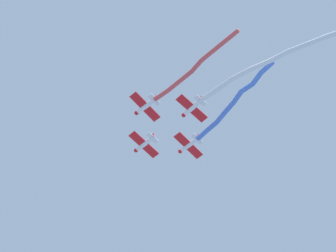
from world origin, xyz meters
name	(u,v)px	position (x,y,z in m)	size (l,w,h in m)	color
airplane_lead	(144,144)	(-3.05, 8.72, 88.12)	(5.34, 5.65, 1.60)	white
airplane_left_wing	(145,106)	(-2.75, 0.92, 87.72)	(5.22, 5.75, 1.60)	white
smoke_trail_left_wing	(196,66)	(5.55, -6.01, 89.01)	(13.71, 11.57, 3.82)	#DB4C4C
airplane_right_wing	(189,145)	(4.75, 9.03, 88.42)	(5.34, 5.65, 1.60)	white
smoke_trail_right_wing	(234,102)	(12.26, 0.72, 89.29)	(12.46, 14.49, 2.82)	#4C75DB
airplane_slot	(192,108)	(5.06, 1.23, 87.92)	(5.55, 5.45, 1.60)	white
smoke_trail_slot	(279,59)	(18.53, -8.29, 87.21)	(25.57, 14.77, 2.01)	white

